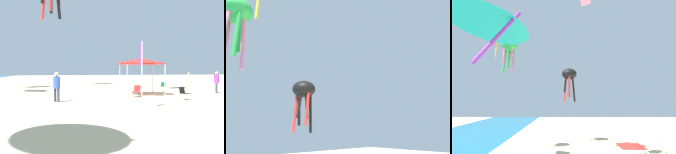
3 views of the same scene
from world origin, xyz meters
The scene contains 2 objects.
kite_octopus_black centered at (12.64, 9.83, 12.34)m, with size 2.80×2.80×6.22m.
kite_octopus_green centered at (7.05, 19.59, 16.23)m, with size 2.48×2.48×5.50m.
Camera 2 is at (-7.79, 22.33, 7.63)m, focal length 31.29 mm.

